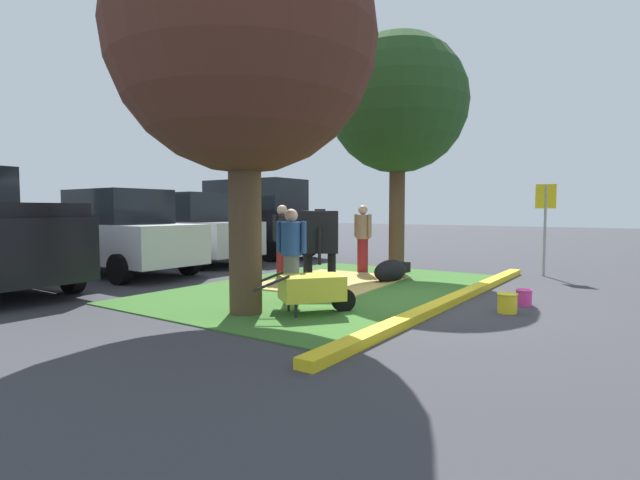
{
  "coord_description": "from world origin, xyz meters",
  "views": [
    {
      "loc": [
        -7.48,
        -3.65,
        1.54
      ],
      "look_at": [
        0.96,
        2.23,
        0.9
      ],
      "focal_mm": 26.99,
      "sensor_mm": 36.0,
      "label": 1
    }
  ],
  "objects_px": {
    "parking_sign": "(545,211)",
    "bucket_pink": "(524,297)",
    "calf_lying": "(391,271)",
    "person_visitor_far": "(282,240)",
    "cow_holstein": "(320,230)",
    "person_handler": "(291,253)",
    "bucket_yellow": "(507,303)",
    "suv_black": "(255,218)",
    "person_visitor_near": "(363,237)",
    "shade_tree_right": "(398,104)",
    "hatchback_white": "(119,233)",
    "wheelbarrow": "(313,288)",
    "shade_tree_left": "(243,40)",
    "sedan_silver": "(187,230)"
  },
  "relations": [
    {
      "from": "person_handler",
      "to": "bucket_pink",
      "type": "bearing_deg",
      "value": -57.96
    },
    {
      "from": "shade_tree_left",
      "to": "cow_holstein",
      "type": "bearing_deg",
      "value": 15.6
    },
    {
      "from": "hatchback_white",
      "to": "suv_black",
      "type": "relative_size",
      "value": 0.96
    },
    {
      "from": "shade_tree_left",
      "to": "person_visitor_far",
      "type": "distance_m",
      "value": 4.67
    },
    {
      "from": "parking_sign",
      "to": "calf_lying",
      "type": "bearing_deg",
      "value": 138.7
    },
    {
      "from": "shade_tree_right",
      "to": "calf_lying",
      "type": "height_order",
      "value": "shade_tree_right"
    },
    {
      "from": "shade_tree_right",
      "to": "bucket_yellow",
      "type": "xyz_separation_m",
      "value": [
        -3.08,
        -3.32,
        -3.89
      ]
    },
    {
      "from": "suv_black",
      "to": "wheelbarrow",
      "type": "bearing_deg",
      "value": -132.07
    },
    {
      "from": "parking_sign",
      "to": "bucket_pink",
      "type": "bearing_deg",
      "value": -174.29
    },
    {
      "from": "shade_tree_left",
      "to": "calf_lying",
      "type": "distance_m",
      "value": 5.57
    },
    {
      "from": "wheelbarrow",
      "to": "shade_tree_left",
      "type": "bearing_deg",
      "value": 123.89
    },
    {
      "from": "hatchback_white",
      "to": "cow_holstein",
      "type": "bearing_deg",
      "value": -69.59
    },
    {
      "from": "cow_holstein",
      "to": "person_handler",
      "type": "xyz_separation_m",
      "value": [
        -2.19,
        -0.95,
        -0.28
      ]
    },
    {
      "from": "hatchback_white",
      "to": "calf_lying",
      "type": "bearing_deg",
      "value": -65.91
    },
    {
      "from": "person_visitor_far",
      "to": "person_visitor_near",
      "type": "bearing_deg",
      "value": -25.45
    },
    {
      "from": "wheelbarrow",
      "to": "parking_sign",
      "type": "distance_m",
      "value": 6.82
    },
    {
      "from": "bucket_yellow",
      "to": "person_handler",
      "type": "bearing_deg",
      "value": 112.07
    },
    {
      "from": "sedan_silver",
      "to": "suv_black",
      "type": "bearing_deg",
      "value": -1.66
    },
    {
      "from": "sedan_silver",
      "to": "person_visitor_near",
      "type": "bearing_deg",
      "value": -78.34
    },
    {
      "from": "bucket_yellow",
      "to": "parking_sign",
      "type": "bearing_deg",
      "value": 3.83
    },
    {
      "from": "person_visitor_near",
      "to": "parking_sign",
      "type": "bearing_deg",
      "value": -61.43
    },
    {
      "from": "calf_lying",
      "to": "bucket_pink",
      "type": "distance_m",
      "value": 3.11
    },
    {
      "from": "person_visitor_far",
      "to": "bucket_pink",
      "type": "relative_size",
      "value": 6.23
    },
    {
      "from": "bucket_yellow",
      "to": "wheelbarrow",
      "type": "bearing_deg",
      "value": 126.41
    },
    {
      "from": "hatchback_white",
      "to": "suv_black",
      "type": "height_order",
      "value": "suv_black"
    },
    {
      "from": "person_handler",
      "to": "hatchback_white",
      "type": "xyz_separation_m",
      "value": [
        0.46,
        5.59,
        0.15
      ]
    },
    {
      "from": "cow_holstein",
      "to": "hatchback_white",
      "type": "xyz_separation_m",
      "value": [
        -1.73,
        4.64,
        -0.13
      ]
    },
    {
      "from": "shade_tree_right",
      "to": "calf_lying",
      "type": "relative_size",
      "value": 4.36
    },
    {
      "from": "person_visitor_far",
      "to": "suv_black",
      "type": "relative_size",
      "value": 0.36
    },
    {
      "from": "shade_tree_right",
      "to": "person_handler",
      "type": "distance_m",
      "value": 5.41
    },
    {
      "from": "calf_lying",
      "to": "shade_tree_right",
      "type": "bearing_deg",
      "value": 21.19
    },
    {
      "from": "shade_tree_right",
      "to": "cow_holstein",
      "type": "height_order",
      "value": "shade_tree_right"
    },
    {
      "from": "person_visitor_far",
      "to": "hatchback_white",
      "type": "relative_size",
      "value": 0.37
    },
    {
      "from": "parking_sign",
      "to": "wheelbarrow",
      "type": "bearing_deg",
      "value": 162.46
    },
    {
      "from": "shade_tree_right",
      "to": "wheelbarrow",
      "type": "relative_size",
      "value": 3.98
    },
    {
      "from": "calf_lying",
      "to": "parking_sign",
      "type": "bearing_deg",
      "value": -41.3
    },
    {
      "from": "person_visitor_far",
      "to": "suv_black",
      "type": "xyz_separation_m",
      "value": [
        3.63,
        4.14,
        0.38
      ]
    },
    {
      "from": "person_visitor_near",
      "to": "person_visitor_far",
      "type": "distance_m",
      "value": 2.15
    },
    {
      "from": "calf_lying",
      "to": "hatchback_white",
      "type": "distance_m",
      "value": 6.49
    },
    {
      "from": "calf_lying",
      "to": "person_visitor_far",
      "type": "xyz_separation_m",
      "value": [
        -1.1,
        2.11,
        0.65
      ]
    },
    {
      "from": "cow_holstein",
      "to": "hatchback_white",
      "type": "distance_m",
      "value": 4.95
    },
    {
      "from": "cow_holstein",
      "to": "person_handler",
      "type": "relative_size",
      "value": 1.78
    },
    {
      "from": "person_visitor_far",
      "to": "suv_black",
      "type": "height_order",
      "value": "suv_black"
    },
    {
      "from": "suv_black",
      "to": "person_visitor_near",
      "type": "bearing_deg",
      "value": -108.4
    },
    {
      "from": "person_handler",
      "to": "parking_sign",
      "type": "distance_m",
      "value": 6.62
    },
    {
      "from": "person_visitor_near",
      "to": "wheelbarrow",
      "type": "height_order",
      "value": "person_visitor_near"
    },
    {
      "from": "cow_holstein",
      "to": "bucket_pink",
      "type": "distance_m",
      "value": 4.27
    },
    {
      "from": "shade_tree_right",
      "to": "hatchback_white",
      "type": "xyz_separation_m",
      "value": [
        -3.89,
        5.39,
        -3.06
      ]
    },
    {
      "from": "hatchback_white",
      "to": "wheelbarrow",
      "type": "bearing_deg",
      "value": -98.24
    },
    {
      "from": "person_visitor_near",
      "to": "sedan_silver",
      "type": "relative_size",
      "value": 0.38
    }
  ]
}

